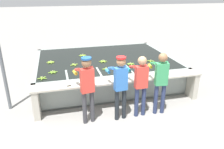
{
  "coord_description": "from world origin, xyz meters",
  "views": [
    {
      "loc": [
        -1.68,
        -5.12,
        3.21
      ],
      "look_at": [
        0.0,
        1.26,
        0.6
      ],
      "focal_mm": 35.0,
      "sensor_mm": 36.0,
      "label": 1
    }
  ],
  "objects_px": {
    "worker_1": "(120,82)",
    "banana_bunch_floating_6": "(51,62)",
    "banana_bunch_floating_0": "(53,72)",
    "banana_bunch_floating_5": "(151,61)",
    "banana_bunch_floating_2": "(131,64)",
    "banana_bunch_floating_7": "(106,69)",
    "worker_3": "(161,78)",
    "worker_2": "(141,81)",
    "support_post_left": "(0,55)",
    "banana_bunch_floating_4": "(74,65)",
    "worker_0": "(87,84)",
    "banana_bunch_floating_9": "(123,66)",
    "knife_0": "(72,85)",
    "banana_bunch_floating_8": "(103,61)",
    "banana_bunch_floating_1": "(42,78)",
    "knife_1": "(160,75)",
    "banana_bunch_floating_3": "(83,55)"
  },
  "relations": [
    {
      "from": "worker_1",
      "to": "banana_bunch_floating_6",
      "type": "xyz_separation_m",
      "value": [
        -1.69,
        2.6,
        -0.17
      ]
    },
    {
      "from": "banana_bunch_floating_0",
      "to": "banana_bunch_floating_5",
      "type": "height_order",
      "value": "same"
    },
    {
      "from": "banana_bunch_floating_2",
      "to": "banana_bunch_floating_7",
      "type": "distance_m",
      "value": 0.94
    },
    {
      "from": "worker_3",
      "to": "banana_bunch_floating_6",
      "type": "bearing_deg",
      "value": 137.18
    },
    {
      "from": "worker_2",
      "to": "support_post_left",
      "type": "relative_size",
      "value": 0.52
    },
    {
      "from": "banana_bunch_floating_4",
      "to": "support_post_left",
      "type": "relative_size",
      "value": 0.09
    },
    {
      "from": "worker_0",
      "to": "support_post_left",
      "type": "relative_size",
      "value": 0.54
    },
    {
      "from": "banana_bunch_floating_9",
      "to": "knife_0",
      "type": "height_order",
      "value": "banana_bunch_floating_9"
    },
    {
      "from": "worker_0",
      "to": "banana_bunch_floating_8",
      "type": "height_order",
      "value": "worker_0"
    },
    {
      "from": "banana_bunch_floating_4",
      "to": "banana_bunch_floating_8",
      "type": "relative_size",
      "value": 0.98
    },
    {
      "from": "banana_bunch_floating_7",
      "to": "knife_0",
      "type": "bearing_deg",
      "value": -140.44
    },
    {
      "from": "worker_3",
      "to": "knife_0",
      "type": "height_order",
      "value": "worker_3"
    },
    {
      "from": "banana_bunch_floating_9",
      "to": "banana_bunch_floating_0",
      "type": "bearing_deg",
      "value": -179.01
    },
    {
      "from": "banana_bunch_floating_0",
      "to": "banana_bunch_floating_6",
      "type": "relative_size",
      "value": 1.01
    },
    {
      "from": "banana_bunch_floating_1",
      "to": "worker_3",
      "type": "bearing_deg",
      "value": -21.33
    },
    {
      "from": "banana_bunch_floating_7",
      "to": "knife_1",
      "type": "relative_size",
      "value": 0.9
    },
    {
      "from": "banana_bunch_floating_1",
      "to": "banana_bunch_floating_5",
      "type": "height_order",
      "value": "same"
    },
    {
      "from": "worker_2",
      "to": "worker_3",
      "type": "height_order",
      "value": "worker_3"
    },
    {
      "from": "worker_1",
      "to": "banana_bunch_floating_1",
      "type": "height_order",
      "value": "worker_1"
    },
    {
      "from": "banana_bunch_floating_6",
      "to": "banana_bunch_floating_8",
      "type": "xyz_separation_m",
      "value": [
        1.75,
        -0.37,
        0.0
      ]
    },
    {
      "from": "worker_2",
      "to": "banana_bunch_floating_7",
      "type": "height_order",
      "value": "worker_2"
    },
    {
      "from": "worker_2",
      "to": "banana_bunch_floating_5",
      "type": "height_order",
      "value": "worker_2"
    },
    {
      "from": "banana_bunch_floating_5",
      "to": "support_post_left",
      "type": "xyz_separation_m",
      "value": [
        -4.55,
        -0.58,
        0.73
      ]
    },
    {
      "from": "worker_0",
      "to": "banana_bunch_floating_0",
      "type": "relative_size",
      "value": 6.13
    },
    {
      "from": "banana_bunch_floating_9",
      "to": "banana_bunch_floating_4",
      "type": "bearing_deg",
      "value": 161.94
    },
    {
      "from": "worker_2",
      "to": "banana_bunch_floating_9",
      "type": "relative_size",
      "value": 6.02
    },
    {
      "from": "knife_0",
      "to": "banana_bunch_floating_9",
      "type": "bearing_deg",
      "value": 33.28
    },
    {
      "from": "banana_bunch_floating_6",
      "to": "banana_bunch_floating_4",
      "type": "bearing_deg",
      "value": -32.23
    },
    {
      "from": "banana_bunch_floating_3",
      "to": "support_post_left",
      "type": "bearing_deg",
      "value": -141.89
    },
    {
      "from": "banana_bunch_floating_2",
      "to": "knife_0",
      "type": "bearing_deg",
      "value": -149.04
    },
    {
      "from": "banana_bunch_floating_7",
      "to": "knife_0",
      "type": "height_order",
      "value": "banana_bunch_floating_7"
    },
    {
      "from": "banana_bunch_floating_6",
      "to": "knife_0",
      "type": "xyz_separation_m",
      "value": [
        0.53,
        -2.1,
        -0.01
      ]
    },
    {
      "from": "banana_bunch_floating_7",
      "to": "worker_2",
      "type": "bearing_deg",
      "value": -68.53
    },
    {
      "from": "banana_bunch_floating_8",
      "to": "worker_3",
      "type": "bearing_deg",
      "value": -64.75
    },
    {
      "from": "worker_0",
      "to": "banana_bunch_floating_2",
      "type": "relative_size",
      "value": 6.15
    },
    {
      "from": "banana_bunch_floating_6",
      "to": "banana_bunch_floating_8",
      "type": "bearing_deg",
      "value": -11.81
    },
    {
      "from": "banana_bunch_floating_5",
      "to": "banana_bunch_floating_9",
      "type": "xyz_separation_m",
      "value": [
        -1.09,
        -0.21,
        -0.0
      ]
    },
    {
      "from": "worker_3",
      "to": "banana_bunch_floating_5",
      "type": "height_order",
      "value": "worker_3"
    },
    {
      "from": "worker_1",
      "to": "banana_bunch_floating_9",
      "type": "distance_m",
      "value": 1.74
    },
    {
      "from": "banana_bunch_floating_7",
      "to": "knife_0",
      "type": "relative_size",
      "value": 0.78
    },
    {
      "from": "banana_bunch_floating_5",
      "to": "knife_1",
      "type": "distance_m",
      "value": 1.33
    },
    {
      "from": "banana_bunch_floating_9",
      "to": "support_post_left",
      "type": "relative_size",
      "value": 0.09
    },
    {
      "from": "banana_bunch_floating_0",
      "to": "banana_bunch_floating_9",
      "type": "distance_m",
      "value": 2.2
    },
    {
      "from": "knife_1",
      "to": "banana_bunch_floating_8",
      "type": "bearing_deg",
      "value": 127.98
    },
    {
      "from": "worker_0",
      "to": "banana_bunch_floating_9",
      "type": "relative_size",
      "value": 6.27
    },
    {
      "from": "banana_bunch_floating_7",
      "to": "banana_bunch_floating_8",
      "type": "bearing_deg",
      "value": 85.22
    },
    {
      "from": "worker_3",
      "to": "banana_bunch_floating_8",
      "type": "distance_m",
      "value": 2.47
    },
    {
      "from": "worker_2",
      "to": "banana_bunch_floating_7",
      "type": "distance_m",
      "value": 1.54
    },
    {
      "from": "banana_bunch_floating_4",
      "to": "banana_bunch_floating_5",
      "type": "xyz_separation_m",
      "value": [
        2.61,
        -0.28,
        0.0
      ]
    },
    {
      "from": "support_post_left",
      "to": "banana_bunch_floating_9",
      "type": "bearing_deg",
      "value": 6.09
    }
  ]
}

